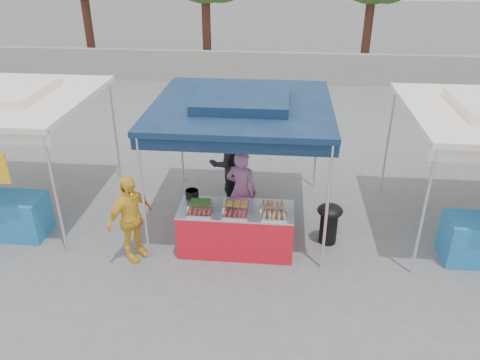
# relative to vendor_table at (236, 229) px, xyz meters

# --- Properties ---
(ground_plane) EXTENTS (80.00, 80.00, 0.00)m
(ground_plane) POSITION_rel_vendor_table_xyz_m (0.00, 0.10, -0.43)
(ground_plane) COLOR slate
(back_wall) EXTENTS (40.00, 0.25, 1.20)m
(back_wall) POSITION_rel_vendor_table_xyz_m (0.00, 11.10, 0.17)
(back_wall) COLOR gray
(back_wall) RESTS_ON ground_plane
(main_canopy) EXTENTS (3.20, 3.20, 2.57)m
(main_canopy) POSITION_rel_vendor_table_xyz_m (0.00, 1.07, 1.94)
(main_canopy) COLOR silver
(main_canopy) RESTS_ON ground_plane
(neighbor_stall_left) EXTENTS (3.20, 3.20, 2.57)m
(neighbor_stall_left) POSITION_rel_vendor_table_xyz_m (-4.50, 0.67, 1.18)
(neighbor_stall_left) COLOR silver
(neighbor_stall_left) RESTS_ON ground_plane
(vendor_table) EXTENTS (2.00, 0.80, 0.85)m
(vendor_table) POSITION_rel_vendor_table_xyz_m (0.00, 0.00, 0.00)
(vendor_table) COLOR red
(vendor_table) RESTS_ON ground_plane
(food_tray_fl) EXTENTS (0.42, 0.30, 0.07)m
(food_tray_fl) POSITION_rel_vendor_table_xyz_m (-0.59, -0.24, 0.46)
(food_tray_fl) COLOR white
(food_tray_fl) RESTS_ON vendor_table
(food_tray_fm) EXTENTS (0.42, 0.30, 0.07)m
(food_tray_fm) POSITION_rel_vendor_table_xyz_m (0.01, -0.24, 0.46)
(food_tray_fm) COLOR white
(food_tray_fm) RESTS_ON vendor_table
(food_tray_fr) EXTENTS (0.42, 0.30, 0.07)m
(food_tray_fr) POSITION_rel_vendor_table_xyz_m (0.67, -0.23, 0.46)
(food_tray_fr) COLOR white
(food_tray_fr) RESTS_ON vendor_table
(food_tray_bl) EXTENTS (0.42, 0.30, 0.07)m
(food_tray_bl) POSITION_rel_vendor_table_xyz_m (-0.64, 0.06, 0.46)
(food_tray_bl) COLOR white
(food_tray_bl) RESTS_ON vendor_table
(food_tray_bm) EXTENTS (0.42, 0.30, 0.07)m
(food_tray_bm) POSITION_rel_vendor_table_xyz_m (0.01, 0.08, 0.46)
(food_tray_bm) COLOR white
(food_tray_bm) RESTS_ON vendor_table
(food_tray_br) EXTENTS (0.42, 0.30, 0.07)m
(food_tray_br) POSITION_rel_vendor_table_xyz_m (0.62, 0.10, 0.46)
(food_tray_br) COLOR white
(food_tray_br) RESTS_ON vendor_table
(cooking_pot) EXTENTS (0.24, 0.24, 0.14)m
(cooking_pot) POSITION_rel_vendor_table_xyz_m (-0.83, 0.33, 0.49)
(cooking_pot) COLOR black
(cooking_pot) RESTS_ON vendor_table
(skewer_cup) EXTENTS (0.09, 0.09, 0.11)m
(skewer_cup) POSITION_rel_vendor_table_xyz_m (-0.19, -0.13, 0.48)
(skewer_cup) COLOR silver
(skewer_cup) RESTS_ON vendor_table
(wok_burner) EXTENTS (0.46, 0.46, 0.78)m
(wok_burner) POSITION_rel_vendor_table_xyz_m (1.65, 0.40, 0.04)
(wok_burner) COLOR black
(wok_burner) RESTS_ON ground_plane
(crate_left) EXTENTS (0.54, 0.38, 0.32)m
(crate_left) POSITION_rel_vendor_table_xyz_m (-0.44, 0.58, -0.26)
(crate_left) COLOR blue
(crate_left) RESTS_ON ground_plane
(crate_right) EXTENTS (0.48, 0.34, 0.29)m
(crate_right) POSITION_rel_vendor_table_xyz_m (0.26, 0.72, -0.28)
(crate_right) COLOR blue
(crate_right) RESTS_ON ground_plane
(crate_stacked) EXTENTS (0.45, 0.31, 0.27)m
(crate_stacked) POSITION_rel_vendor_table_xyz_m (0.26, 0.72, -0.00)
(crate_stacked) COLOR blue
(crate_stacked) RESTS_ON crate_right
(vendor_woman) EXTENTS (0.68, 0.53, 1.63)m
(vendor_woman) POSITION_rel_vendor_table_xyz_m (0.03, 0.70, 0.39)
(vendor_woman) COLOR #A06698
(vendor_woman) RESTS_ON ground_plane
(helper_man) EXTENTS (1.08, 0.96, 1.84)m
(helper_man) POSITION_rel_vendor_table_xyz_m (-0.28, 1.65, 0.50)
(helper_man) COLOR #232328
(helper_man) RESTS_ON ground_plane
(customer_person) EXTENTS (0.83, 0.99, 1.58)m
(customer_person) POSITION_rel_vendor_table_xyz_m (-1.76, -0.40, 0.37)
(customer_person) COLOR yellow
(customer_person) RESTS_ON ground_plane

